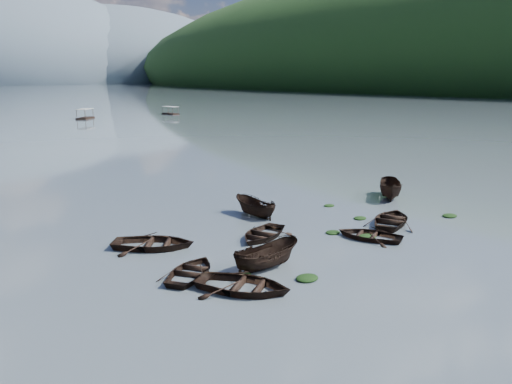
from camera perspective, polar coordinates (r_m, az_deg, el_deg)
ground_plane at (r=28.78m, az=14.54°, el=-8.24°), size 2400.00×2400.00×0.00m
haze_mtn_c at (r=930.68m, az=-27.14°, el=11.03°), size 520.00×520.00×260.00m
haze_mtn_d at (r=978.06m, az=-16.53°, el=11.94°), size 520.00×520.00×220.00m
rowboat_0 at (r=24.93m, az=-1.50°, el=-11.22°), size 5.57×5.94×1.00m
rowboat_1 at (r=26.95m, az=-7.36°, el=-9.41°), size 4.99×4.74×0.84m
rowboat_2 at (r=27.68m, az=1.15°, el=-8.68°), size 4.36×1.73×1.67m
rowboat_3 at (r=33.33m, az=12.83°, el=-5.19°), size 4.51×5.07×0.87m
rowboat_4 at (r=37.01m, az=15.25°, el=-3.49°), size 5.93×5.37×1.01m
rowboat_5 at (r=44.61m, az=15.09°, el=-0.68°), size 4.89×4.62×1.89m
rowboat_6 at (r=31.38m, az=-11.62°, el=-6.28°), size 6.13×5.91×1.03m
rowboat_7 at (r=32.68m, az=0.70°, el=-5.22°), size 5.29×4.70×0.91m
rowboat_8 at (r=37.62m, az=-0.13°, el=-2.75°), size 1.82×4.25×1.61m
weed_clump_0 at (r=26.34m, az=5.85°, el=-9.91°), size 1.26×1.03×0.28m
weed_clump_1 at (r=26.54m, az=-1.57°, el=-9.67°), size 1.05×0.84×0.23m
weed_clump_2 at (r=33.29m, az=12.53°, el=-5.20°), size 1.34×1.07×0.29m
weed_clump_3 at (r=37.64m, az=11.80°, el=-3.03°), size 1.01×0.86×0.23m
weed_clump_4 at (r=40.18m, az=21.25°, el=-2.63°), size 1.21×0.96×0.25m
weed_clump_5 at (r=29.27m, az=-1.59°, el=-7.44°), size 0.96×0.78×0.20m
weed_clump_6 at (r=33.95m, az=8.78°, el=-4.67°), size 1.06×0.89×0.22m
weed_clump_7 at (r=40.87m, az=8.35°, el=-1.61°), size 0.95×0.76×0.21m
pontoon_centre at (r=132.17m, az=-18.92°, el=7.92°), size 5.87×6.38×2.36m
pontoon_right at (r=142.29m, az=-9.74°, el=8.74°), size 2.94×5.65×2.07m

